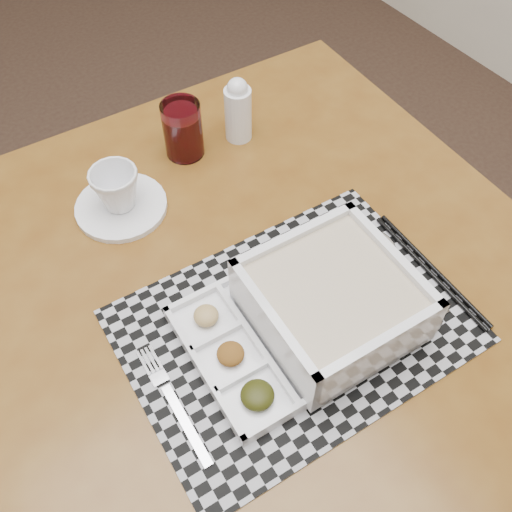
% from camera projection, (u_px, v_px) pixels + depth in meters
% --- Properties ---
extents(dining_table, '(0.95, 0.95, 0.68)m').
position_uv_depth(dining_table, '(249.00, 300.00, 0.91)').
color(dining_table, '#593210').
rests_on(dining_table, ground).
extents(placemat, '(0.48, 0.36, 0.00)m').
position_uv_depth(placemat, '(294.00, 326.00, 0.80)').
color(placemat, '#9B9AA1').
rests_on(placemat, dining_table).
extents(serving_tray, '(0.33, 0.25, 0.10)m').
position_uv_depth(serving_tray, '(324.00, 308.00, 0.77)').
color(serving_tray, white).
rests_on(serving_tray, placemat).
extents(fork, '(0.03, 0.19, 0.00)m').
position_uv_depth(fork, '(172.00, 401.00, 0.73)').
color(fork, silver).
rests_on(fork, placemat).
extents(spoon, '(0.04, 0.18, 0.01)m').
position_uv_depth(spoon, '(386.00, 248.00, 0.88)').
color(spoon, silver).
rests_on(spoon, placemat).
extents(chopsticks, '(0.03, 0.24, 0.01)m').
position_uv_depth(chopsticks, '(431.00, 270.00, 0.86)').
color(chopsticks, black).
rests_on(chopsticks, placemat).
extents(saucer, '(0.15, 0.15, 0.01)m').
position_uv_depth(saucer, '(121.00, 207.00, 0.93)').
color(saucer, white).
rests_on(saucer, dining_table).
extents(cup, '(0.10, 0.10, 0.07)m').
position_uv_depth(cup, '(116.00, 189.00, 0.90)').
color(cup, white).
rests_on(cup, saucer).
extents(juice_glass, '(0.07, 0.07, 0.10)m').
position_uv_depth(juice_glass, '(183.00, 131.00, 0.98)').
color(juice_glass, white).
rests_on(juice_glass, dining_table).
extents(creamer_bottle, '(0.05, 0.05, 0.12)m').
position_uv_depth(creamer_bottle, '(238.00, 110.00, 1.00)').
color(creamer_bottle, white).
rests_on(creamer_bottle, dining_table).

